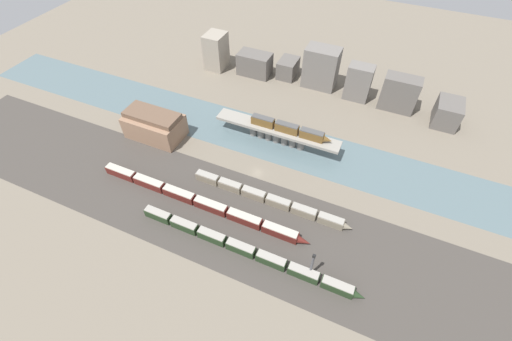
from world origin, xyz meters
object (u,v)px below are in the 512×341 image
object	(u,v)px
train_on_bridge	(290,129)
warehouse_building	(155,125)
signal_tower	(312,265)
train_yard_far	(269,199)
train_yard_near	(244,249)
train_yard_mid	(199,201)

from	to	relation	value
train_on_bridge	warehouse_building	distance (m)	59.52
warehouse_building	signal_tower	distance (m)	91.63
train_on_bridge	train_yard_far	bearing A→B (deg)	-82.49
train_yard_far	warehouse_building	xyz separation A→B (m)	(-60.92, 14.68, 4.10)
train_on_bridge	signal_tower	xyz separation A→B (m)	(27.50, -54.49, -2.79)
warehouse_building	train_yard_near	bearing A→B (deg)	-31.43
warehouse_building	signal_tower	bearing A→B (deg)	-23.38
train_yard_far	train_yard_mid	bearing A→B (deg)	-153.47
train_yard_near	warehouse_building	bearing A→B (deg)	148.57
train_yard_far	warehouse_building	distance (m)	62.80
warehouse_building	signal_tower	world-z (taller)	signal_tower
train_yard_far	signal_tower	world-z (taller)	signal_tower
train_yard_near	warehouse_building	world-z (taller)	warehouse_building
train_on_bridge	signal_tower	size ratio (longest dim) A/B	2.80
train_yard_far	signal_tower	distance (m)	32.08
train_yard_mid	signal_tower	bearing A→B (deg)	-12.03
train_yard_far	warehouse_building	world-z (taller)	warehouse_building
train_on_bridge	train_yard_mid	bearing A→B (deg)	-113.29
warehouse_building	signal_tower	size ratio (longest dim) A/B	1.94
train_yard_mid	train_yard_far	world-z (taller)	train_yard_mid
train_yard_far	train_yard_near	bearing A→B (deg)	-88.60
train_yard_far	train_on_bridge	bearing A→B (deg)	97.51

